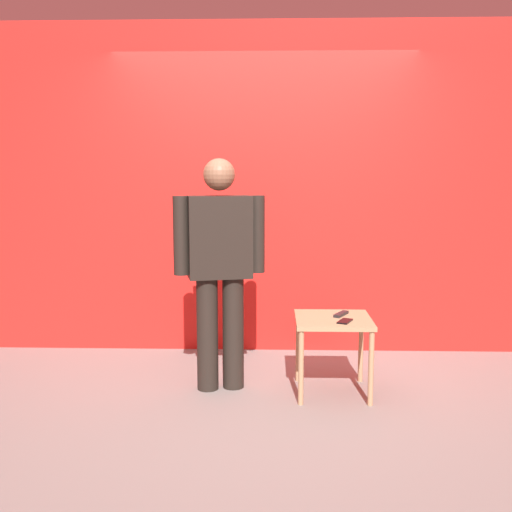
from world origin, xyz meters
The scene contains 6 objects.
ground_plane centered at (0.00, 0.00, 0.00)m, with size 12.00×12.00×0.00m, color gray.
back_wall_red centered at (0.00, 1.30, 1.37)m, with size 5.24×0.12×2.75m, color red.
standing_person centered at (-0.29, 0.30, 0.90)m, with size 0.64×0.31×1.61m.
side_table centered at (0.49, 0.23, 0.45)m, with size 0.52×0.52×0.53m.
cell_phone centered at (0.56, 0.12, 0.54)m, with size 0.07×0.14×0.01m, color black.
tv_remote centered at (0.55, 0.30, 0.54)m, with size 0.04×0.17×0.02m, color black.
Camera 1 is at (0.08, -3.76, 1.50)m, focal length 41.73 mm.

